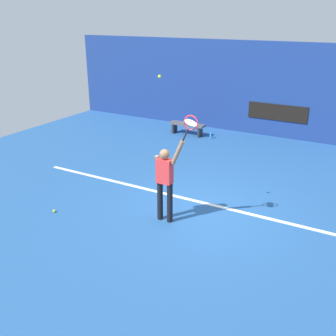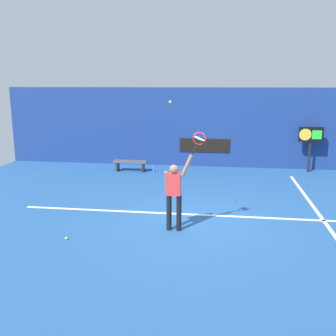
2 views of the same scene
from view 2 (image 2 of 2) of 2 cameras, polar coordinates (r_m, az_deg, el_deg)
ground_plane at (r=10.41m, az=3.68°, el=-7.91°), size 18.00×18.00×0.00m
back_wall at (r=16.92m, az=5.56°, el=6.04°), size 18.00×0.20×3.45m
sponsor_banner_center at (r=16.91m, az=5.49°, el=3.37°), size 2.20×0.03×0.60m
court_baseline at (r=10.89m, az=3.88°, el=-6.95°), size 10.00×0.10×0.01m
court_sideline at (r=12.61m, az=20.58°, el=-5.01°), size 0.10×7.00×0.01m
tennis_player at (r=9.48m, az=0.93°, el=-3.55°), size 0.72×0.31×1.96m
tennis_racket at (r=9.14m, az=4.61°, el=4.22°), size 0.41×0.27×0.62m
tennis_ball at (r=9.10m, az=0.33°, el=9.83°), size 0.07×0.07×0.07m
scoreboard_clock at (r=16.76m, az=20.54°, el=4.39°), size 0.96×0.20×1.88m
court_bench at (r=16.10m, az=-5.65°, el=0.70°), size 1.40×0.36×0.45m
water_bottle at (r=15.95m, az=-2.18°, el=-0.16°), size 0.07×0.07×0.24m
spare_ball at (r=9.53m, az=-14.93°, el=-10.12°), size 0.07×0.07×0.07m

